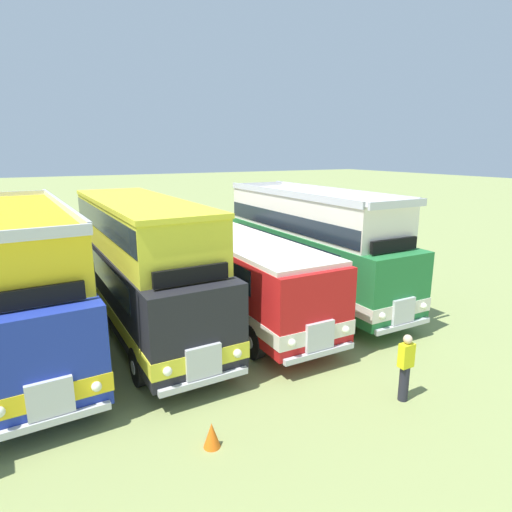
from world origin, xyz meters
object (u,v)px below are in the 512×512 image
at_px(bus_seventh_in_row, 143,261).
at_px(bus_ninth_in_row, 310,242).
at_px(bus_sixth_in_row, 25,276).
at_px(bus_eighth_in_row, 238,269).
at_px(marshal_person, 405,367).
at_px(cone_far_end, 212,435).

height_order(bus_seventh_in_row, bus_ninth_in_row, bus_ninth_in_row).
distance_m(bus_sixth_in_row, bus_eighth_in_row, 6.93).
bearing_deg(bus_sixth_in_row, marshal_person, -43.43).
distance_m(cone_far_end, marshal_person, 4.90).
bearing_deg(cone_far_end, marshal_person, -7.30).
distance_m(bus_sixth_in_row, bus_seventh_in_row, 3.47).
height_order(bus_sixth_in_row, bus_eighth_in_row, bus_sixth_in_row).
xyz_separation_m(bus_ninth_in_row, marshal_person, (-2.39, -7.45, -1.47)).
bearing_deg(bus_ninth_in_row, cone_far_end, -136.56).
xyz_separation_m(bus_sixth_in_row, bus_ninth_in_row, (10.33, -0.07, -0.00)).
xyz_separation_m(bus_eighth_in_row, cone_far_end, (-3.77, -6.45, -1.48)).
height_order(cone_far_end, marshal_person, marshal_person).
distance_m(bus_ninth_in_row, marshal_person, 7.96).
height_order(bus_eighth_in_row, bus_ninth_in_row, bus_ninth_in_row).
relative_size(bus_seventh_in_row, bus_ninth_in_row, 0.97).
distance_m(bus_sixth_in_row, bus_ninth_in_row, 10.33).
bearing_deg(cone_far_end, bus_eighth_in_row, 59.70).
bearing_deg(bus_sixth_in_row, bus_seventh_in_row, -6.46).
distance_m(bus_eighth_in_row, bus_ninth_in_row, 3.51).
relative_size(bus_sixth_in_row, bus_ninth_in_row, 1.05).
xyz_separation_m(bus_seventh_in_row, bus_eighth_in_row, (3.44, -0.05, -0.71)).
xyz_separation_m(bus_ninth_in_row, cone_far_end, (-7.21, -6.83, -2.08)).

